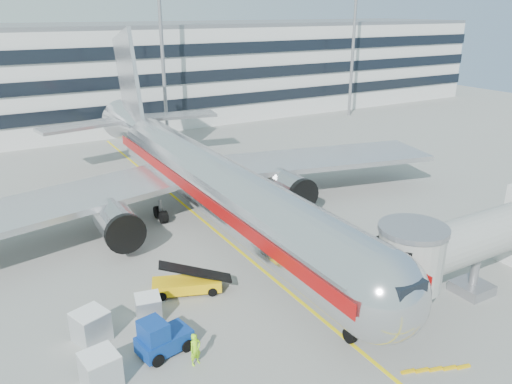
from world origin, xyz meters
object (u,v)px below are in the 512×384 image
ramp_worker (195,349)px  belt_loader (187,284)px  main_jet (203,177)px  cargo_container_left (100,370)px  baggage_tug (161,338)px  cargo_container_right (91,326)px  cargo_container_front (148,308)px

ramp_worker → belt_loader: bearing=55.7°
main_jet → cargo_container_left: main_jet is taller
baggage_tug → cargo_container_left: baggage_tug is taller
belt_loader → cargo_container_left: (-7.11, -5.96, 0.27)m
baggage_tug → ramp_worker: (1.25, -1.78, -0.01)m
belt_loader → ramp_worker: bearing=-109.1°
main_jet → ramp_worker: 19.24m
main_jet → baggage_tug: size_ratio=16.18×
main_jet → cargo_container_right: main_jet is taller
ramp_worker → baggage_tug: bearing=109.7°
main_jet → cargo_container_front: main_jet is taller
main_jet → belt_loader: main_jet is taller
baggage_tug → ramp_worker: size_ratio=1.69×
main_jet → belt_loader: 12.26m
cargo_container_right → cargo_container_front: size_ratio=1.26×
belt_loader → cargo_container_right: size_ratio=2.21×
ramp_worker → cargo_container_left: bearing=153.3°
cargo_container_left → ramp_worker: (4.72, -0.96, 0.02)m
belt_loader → cargo_container_front: (-3.20, -1.69, 0.14)m
ramp_worker → cargo_container_front: bearing=83.6°
cargo_container_left → cargo_container_right: bearing=83.8°
cargo_container_left → cargo_container_right: cargo_container_right is taller
baggage_tug → ramp_worker: baggage_tug is taller
belt_loader → ramp_worker: (-2.39, -6.92, 0.29)m
main_jet → belt_loader: (-5.91, -10.13, -3.59)m
belt_loader → cargo_container_left: bearing=-140.0°
cargo_container_front → ramp_worker: ramp_worker is taller
baggage_tug → cargo_container_left: size_ratio=1.63×
cargo_container_right → ramp_worker: bearing=-48.7°
cargo_container_left → baggage_tug: bearing=13.4°
baggage_tug → cargo_container_right: (-3.04, 3.10, -0.02)m
cargo_container_front → cargo_container_right: bearing=-174.5°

